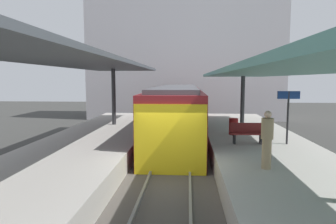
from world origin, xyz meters
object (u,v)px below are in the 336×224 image
at_px(litter_bin, 233,126).
at_px(platform_sign, 288,105).
at_px(platform_bench, 247,133).
at_px(commuter_train, 177,113).
at_px(passenger_mid_platform, 267,139).

bearing_deg(litter_bin, platform_sign, -47.76).
bearing_deg(platform_bench, litter_bin, 97.50).
distance_m(commuter_train, passenger_mid_platform, 9.01).
height_order(commuter_train, platform_sign, commuter_train).
xyz_separation_m(platform_sign, passenger_mid_platform, (-1.76, -3.65, -0.71)).
xyz_separation_m(platform_sign, litter_bin, (-1.90, 2.09, -1.22)).
distance_m(platform_bench, platform_sign, 2.00).
bearing_deg(platform_bench, commuter_train, 123.05).
height_order(litter_bin, passenger_mid_platform, passenger_mid_platform).
height_order(commuter_train, passenger_mid_platform, commuter_train).
relative_size(commuter_train, platform_sign, 6.19).
relative_size(commuter_train, platform_bench, 9.77).
relative_size(platform_bench, litter_bin, 1.75).
relative_size(platform_sign, passenger_mid_platform, 1.26).
bearing_deg(passenger_mid_platform, commuter_train, 109.48).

